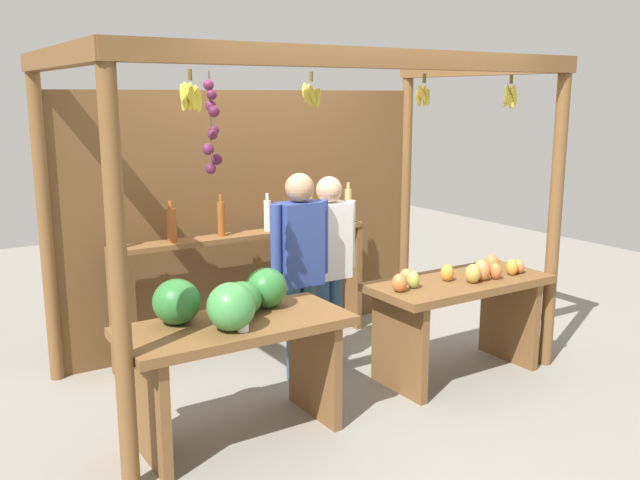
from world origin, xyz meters
The scene contains 7 objects.
ground_plane centered at (0.00, 0.00, 0.00)m, with size 12.00×12.00×0.00m, color gray.
market_stall centered at (-0.01, 0.44, 1.38)m, with size 3.49×1.91×2.39m.
fruit_counter_left centered at (-0.94, -0.65, 0.70)m, with size 1.41×0.68×1.05m.
fruit_counter_right centered at (0.93, -0.68, 0.58)m, with size 1.41×0.64×0.92m.
bottle_shelf_unit centered at (-0.18, 0.67, 0.80)m, with size 2.24×0.22×1.35m.
vendor_man centered at (-0.11, -0.08, 0.93)m, with size 0.48×0.21×1.56m.
vendor_woman centered at (0.23, 0.06, 0.89)m, with size 0.48×0.20×1.50m.
Camera 1 is at (-2.66, -4.35, 2.11)m, focal length 38.98 mm.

